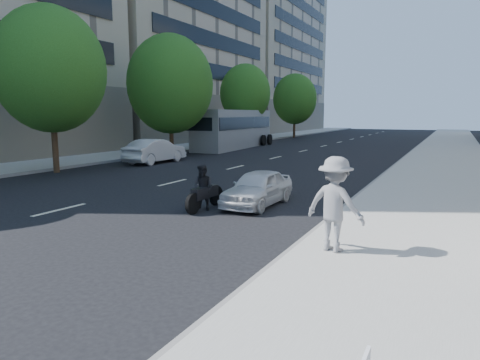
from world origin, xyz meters
The scene contains 13 objects.
ground centered at (0.00, 0.00, 0.00)m, with size 160.00×160.00×0.00m, color black.
near_sidewalk centered at (4.00, 20.00, 0.07)m, with size 5.00×120.00×0.15m, color #A2A098.
far_sidewalk centered at (-16.75, 20.00, 0.07)m, with size 4.50×120.00×0.15m, color #A2A098.
far_bldg_north centered at (-30.00, 62.00, 14.00)m, with size 22.00×28.00×28.00m, color #BFAA8F.
tree_far_b centered at (-13.70, 8.00, 5.13)m, with size 5.40×5.40×8.24m.
tree_far_c centered at (-13.70, 18.00, 5.02)m, with size 6.00×6.00×8.47m.
tree_far_d centered at (-13.70, 30.00, 4.89)m, with size 4.80×4.80×7.65m.
tree_far_e centered at (-13.70, 44.00, 4.78)m, with size 5.40×5.40×7.89m.
jogger centered at (2.30, 1.44, 1.14)m, with size 1.27×0.73×1.97m, color gray.
white_sedan_near centered at (-1.25, 5.43, 0.58)m, with size 1.38×3.42×1.17m, color silver.
white_sedan_mid centered at (-11.93, 13.83, 0.73)m, with size 1.54×4.42×1.46m, color silver.
motorcycle centered at (-2.46, 4.04, 0.64)m, with size 0.71×2.04×1.42m.
bus centered at (-13.00, 26.44, 1.64)m, with size 3.44×12.21×3.30m.
Camera 1 is at (4.42, -7.14, 2.98)m, focal length 32.00 mm.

